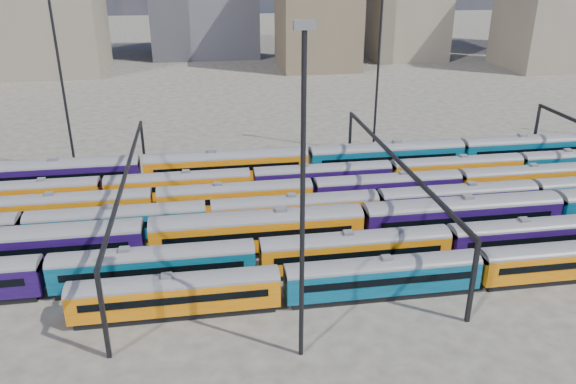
{
  "coord_description": "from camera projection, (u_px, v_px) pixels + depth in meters",
  "views": [
    {
      "loc": [
        -11.68,
        -57.39,
        29.4
      ],
      "look_at": [
        -1.95,
        3.67,
        3.0
      ],
      "focal_mm": 35.0,
      "sensor_mm": 36.0,
      "label": 1
    }
  ],
  "objects": [
    {
      "name": "rake_4",
      "position": [
        388.0,
        185.0,
        70.53
      ],
      "size": [
        133.56,
        2.79,
        4.69
      ],
      "color": "black",
      "rests_on": "ground"
    },
    {
      "name": "ground",
      "position": [
        309.0,
        227.0,
        65.36
      ],
      "size": [
        500.0,
        500.0,
        0.0
      ],
      "primitive_type": "plane",
      "color": "#433F39",
      "rests_on": "ground"
    },
    {
      "name": "rake_0",
      "position": [
        569.0,
        257.0,
        54.07
      ],
      "size": [
        92.98,
        2.73,
        4.57
      ],
      "color": "black",
      "rests_on": "ground"
    },
    {
      "name": "rake_2",
      "position": [
        257.0,
        227.0,
        58.72
      ],
      "size": [
        158.41,
        3.31,
        5.58
      ],
      "color": "black",
      "rests_on": "ground"
    },
    {
      "name": "rake_6",
      "position": [
        142.0,
        168.0,
        74.94
      ],
      "size": [
        135.51,
        3.3,
        5.58
      ],
      "color": "black",
      "rests_on": "ground"
    },
    {
      "name": "mast_2",
      "position": [
        303.0,
        193.0,
        39.17
      ],
      "size": [
        1.4,
        0.5,
        25.6
      ],
      "color": "black",
      "rests_on": "ground"
    },
    {
      "name": "rake_5",
      "position": [
        178.0,
        183.0,
        71.32
      ],
      "size": [
        130.71,
        2.73,
        4.59
      ],
      "color": "black",
      "rests_on": "ground"
    },
    {
      "name": "rake_1",
      "position": [
        449.0,
        240.0,
        57.09
      ],
      "size": [
        117.0,
        2.85,
        4.8
      ],
      "color": "black",
      "rests_on": "ground"
    },
    {
      "name": "mast_3",
      "position": [
        378.0,
        65.0,
        83.85
      ],
      "size": [
        1.4,
        0.5,
        25.6
      ],
      "color": "black",
      "rests_on": "ground"
    },
    {
      "name": "rake_3",
      "position": [
        295.0,
        208.0,
        64.12
      ],
      "size": [
        97.88,
        2.87,
        4.82
      ],
      "color": "black",
      "rests_on": "ground"
    },
    {
      "name": "mast_1",
      "position": [
        61.0,
        77.0,
        75.51
      ],
      "size": [
        1.4,
        0.5,
        25.6
      ],
      "color": "black",
      "rests_on": "ground"
    },
    {
      "name": "gantry_1",
      "position": [
        126.0,
        183.0,
        59.8
      ],
      "size": [
        0.35,
        40.35,
        8.03
      ],
      "color": "black",
      "rests_on": "ground"
    },
    {
      "name": "gantry_2",
      "position": [
        396.0,
        168.0,
        64.15
      ],
      "size": [
        0.35,
        40.35,
        8.03
      ],
      "color": "black",
      "rests_on": "ground"
    }
  ]
}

